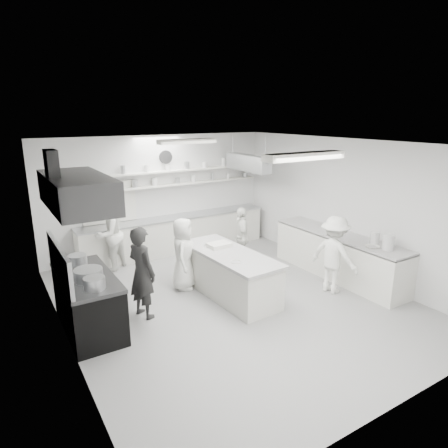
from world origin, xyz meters
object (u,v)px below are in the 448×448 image
stove (88,304)px  back_counter (176,234)px  right_counter (338,256)px  cook_stove (142,273)px  prep_island (229,275)px  cook_back (108,234)px

stove → back_counter: (2.90, 2.80, 0.01)m
stove → back_counter: back_counter is taller
right_counter → cook_stove: size_ratio=1.99×
prep_island → cook_back: 3.08m
cook_stove → cook_back: (0.13, 2.50, 0.03)m
prep_island → cook_back: bearing=119.4°
right_counter → cook_stove: (-4.32, 0.53, 0.36)m
stove → cook_stove: bearing=-4.2°
stove → cook_stove: cook_stove is taller
cook_back → stove: bearing=28.7°
stove → back_counter: bearing=44.0°
right_counter → cook_back: 5.19m
back_counter → prep_island: bearing=-94.0°
prep_island → back_counter: bearing=83.0°
stove → right_counter: (5.25, -0.60, 0.02)m
cook_stove → cook_back: bearing=-21.4°
prep_island → cook_stove: bearing=174.6°
back_counter → right_counter: (2.35, -3.40, 0.01)m
stove → prep_island: stove is taller
back_counter → cook_back: cook_back is taller
back_counter → cook_back: bearing=-168.7°
cook_back → right_counter: bearing=106.3°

